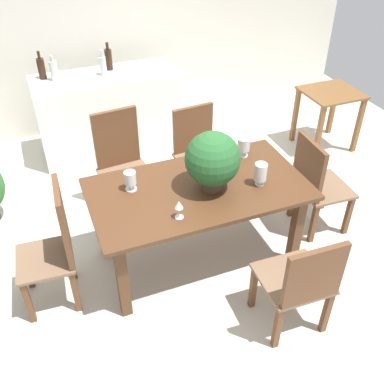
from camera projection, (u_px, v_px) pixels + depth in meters
The scene contains 19 objects.
ground_plane at pixel (190, 243), 4.08m from camera, with size 7.04×7.04×0.00m, color beige.
back_wall at pixel (109, 21), 5.24m from camera, with size 6.40×0.10×2.60m, color beige.
dining_table at pixel (198, 199), 3.55m from camera, with size 1.71×0.93×0.76m.
chair_foot_end at pixel (316, 181), 3.96m from camera, with size 0.46×0.49×0.94m.
chair_near_right at pixel (302, 282), 3.04m from camera, with size 0.49×0.47×0.90m.
chair_far_left at pixel (121, 159), 4.20m from camera, with size 0.50×0.49×1.01m.
chair_head_end at pixel (56, 244), 3.27m from camera, with size 0.44×0.46×1.04m.
chair_far_right at pixel (197, 148), 4.45m from camera, with size 0.49×0.46×0.92m.
flower_centerpiece at pixel (213, 160), 3.32m from camera, with size 0.42×0.42×0.48m.
crystal_vase_left at pixel (244, 145), 3.79m from camera, with size 0.11×0.11×0.17m.
crystal_vase_center_near at pixel (261, 173), 3.45m from camera, with size 0.10×0.10×0.19m.
crystal_vase_right at pixel (130, 179), 3.40m from camera, with size 0.09×0.09×0.16m.
wine_glass at pixel (179, 206), 3.12m from camera, with size 0.06×0.06×0.15m.
kitchen_counter at pixel (110, 113), 5.16m from camera, with size 1.61×0.62×0.92m, color white.
wine_bottle_clear at pixel (103, 65), 4.82m from camera, with size 0.07×0.07×0.28m.
wine_bottle_tall at pixel (54, 70), 4.71m from camera, with size 0.08×0.08×0.27m.
wine_bottle_green at pixel (109, 59), 4.95m from camera, with size 0.08×0.08×0.30m.
wine_bottle_amber at pixel (41, 68), 4.74m from camera, with size 0.08×0.08×0.30m.
side_table at pixel (329, 105), 5.16m from camera, with size 0.62×0.57×0.71m.
Camera 1 is at (-1.08, -2.79, 2.81)m, focal length 41.67 mm.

